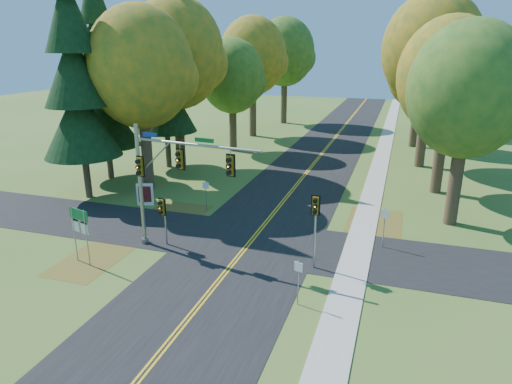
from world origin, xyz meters
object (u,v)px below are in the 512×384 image
(route_sign_cluster, at_px, (80,224))
(info_kiosk, at_px, (145,194))
(traffic_mast, at_px, (167,173))
(east_signal_pole, at_px, (315,213))

(route_sign_cluster, bearing_deg, info_kiosk, 116.86)
(traffic_mast, relative_size, route_sign_cluster, 2.46)
(route_sign_cluster, height_order, info_kiosk, route_sign_cluster)
(east_signal_pole, height_order, info_kiosk, east_signal_pole)
(east_signal_pole, relative_size, info_kiosk, 2.49)
(route_sign_cluster, relative_size, info_kiosk, 1.91)
(info_kiosk, bearing_deg, traffic_mast, -67.52)
(traffic_mast, xyz_separation_m, info_kiosk, (-5.36, 6.13, -3.73))
(east_signal_pole, bearing_deg, traffic_mast, 178.27)
(route_sign_cluster, bearing_deg, east_signal_pole, 30.87)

